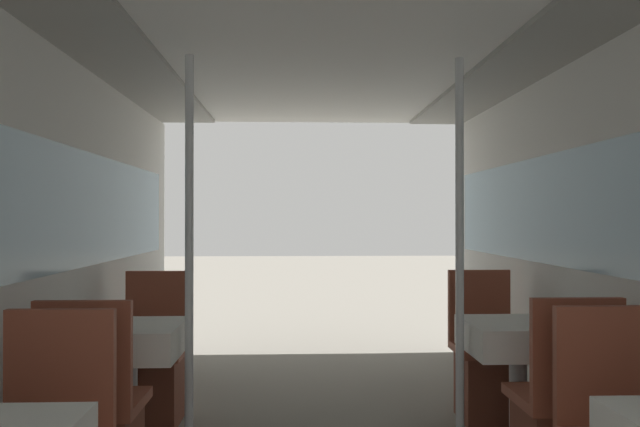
# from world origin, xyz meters

# --- Properties ---
(wall_left) EXTENTS (0.05, 6.31, 2.18)m
(wall_left) POSITION_xyz_m (-1.43, 1.76, 1.13)
(wall_left) COLOR silver
(wall_left) RESTS_ON ground_plane
(ceiling_panel) EXTENTS (2.85, 6.31, 0.07)m
(ceiling_panel) POSITION_xyz_m (0.00, 1.76, 2.22)
(ceiling_panel) COLOR white
(ceiling_panel) RESTS_ON wall_left
(dining_table_left_1) EXTENTS (0.56, 0.56, 0.72)m
(dining_table_left_1) POSITION_xyz_m (-1.06, 2.36, 0.60)
(dining_table_left_1) COLOR #4C4C51
(dining_table_left_1) RESTS_ON ground_plane
(chair_left_far_1) EXTENTS (0.41, 0.41, 0.94)m
(chair_left_far_1) POSITION_xyz_m (-1.06, 2.93, 0.30)
(chair_left_far_1) COLOR brown
(chair_left_far_1) RESTS_ON ground_plane
(support_pole_left_1) EXTENTS (0.05, 0.05, 2.18)m
(support_pole_left_1) POSITION_xyz_m (-0.74, 2.36, 1.09)
(support_pole_left_1) COLOR silver
(support_pole_left_1) RESTS_ON ground_plane
(dining_table_right_1) EXTENTS (0.56, 0.56, 0.72)m
(dining_table_right_1) POSITION_xyz_m (1.06, 2.36, 0.60)
(dining_table_right_1) COLOR #4C4C51
(dining_table_right_1) RESTS_ON ground_plane
(chair_right_far_1) EXTENTS (0.41, 0.41, 0.94)m
(chair_right_far_1) POSITION_xyz_m (1.06, 2.93, 0.30)
(chair_right_far_1) COLOR brown
(chair_right_far_1) RESTS_ON ground_plane
(support_pole_right_1) EXTENTS (0.05, 0.05, 2.18)m
(support_pole_right_1) POSITION_xyz_m (0.74, 2.36, 1.09)
(support_pole_right_1) COLOR silver
(support_pole_right_1) RESTS_ON ground_plane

